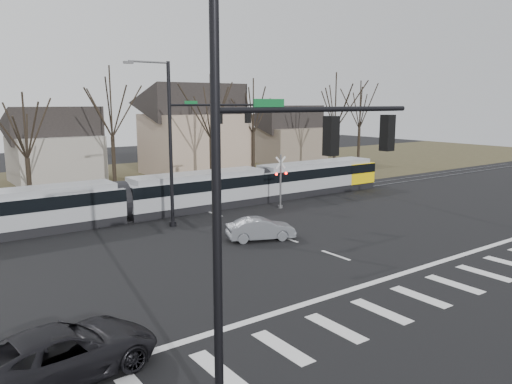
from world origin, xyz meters
TOP-DOWN VIEW (x-y plane):
  - ground at (0.00, 0.00)m, footprint 140.00×140.00m
  - grass_verge at (0.00, 32.00)m, footprint 140.00×28.00m
  - crosswalk at (0.00, -4.00)m, footprint 27.00×2.60m
  - stop_line at (0.00, -1.80)m, footprint 28.00×0.35m
  - lane_dashes at (0.00, 16.00)m, footprint 0.18×30.00m
  - rail_pair at (0.00, 15.80)m, footprint 90.00×1.52m
  - tram at (-0.27, 16.00)m, footprint 35.80×2.66m
  - sedan at (-1.37, 6.66)m, footprint 3.96×4.80m
  - suv at (-14.61, -1.74)m, footprint 4.17×6.29m
  - signal_pole_near_left at (-10.41, -6.00)m, footprint 9.28×0.44m
  - signal_pole_far at (-2.41, 12.50)m, footprint 9.28×0.44m
  - rail_crossing_signal at (5.00, 12.79)m, footprint 1.08×0.36m
  - tree_row at (2.00, 26.00)m, footprint 59.20×7.20m
  - house_b at (-5.00, 36.00)m, footprint 8.64×7.56m
  - house_c at (9.00, 33.00)m, footprint 10.80×8.64m
  - house_d at (24.00, 35.00)m, footprint 8.64×7.56m

SIDE VIEW (x-z plane):
  - ground at x=0.00m, z-range 0.00..0.00m
  - grass_verge at x=0.00m, z-range 0.00..0.01m
  - crosswalk at x=0.00m, z-range 0.00..0.01m
  - stop_line at x=0.00m, z-range 0.00..0.01m
  - lane_dashes at x=0.00m, z-range 0.00..0.01m
  - rail_pair at x=0.00m, z-range 0.00..0.06m
  - sedan at x=-1.37m, z-range 0.00..1.28m
  - suv at x=-14.61m, z-range 0.00..1.54m
  - tram at x=-0.27m, z-range 0.12..2.84m
  - rail_crossing_signal at x=5.00m, z-range -0.11..3.89m
  - house_b at x=-5.00m, z-range 0.14..7.79m
  - house_d at x=24.00m, z-range 0.14..7.79m
  - tree_row at x=2.00m, z-range 0.00..10.00m
  - house_c at x=9.00m, z-range 0.18..10.28m
  - signal_pole_near_left at x=-10.41m, z-range 0.60..10.80m
  - signal_pole_far at x=-2.41m, z-range 0.60..10.80m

